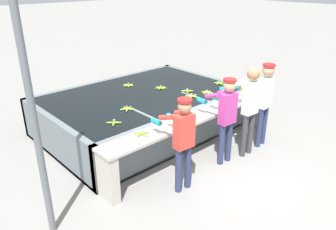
# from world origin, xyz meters

# --- Properties ---
(ground_plane) EXTENTS (80.00, 80.00, 0.00)m
(ground_plane) POSITION_xyz_m (0.00, 0.00, 0.00)
(ground_plane) COLOR gray
(ground_plane) RESTS_ON ground
(wash_tank) EXTENTS (4.25, 2.94, 0.86)m
(wash_tank) POSITION_xyz_m (-0.00, 1.91, 0.42)
(wash_tank) COLOR slate
(wash_tank) RESTS_ON ground
(work_ledge) EXTENTS (4.25, 0.45, 0.86)m
(work_ledge) POSITION_xyz_m (0.00, 0.23, 0.61)
(work_ledge) COLOR #B7B2A3
(work_ledge) RESTS_ON ground
(worker_0) EXTENTS (0.44, 0.72, 1.59)m
(worker_0) POSITION_xyz_m (-0.97, -0.33, 0.95)
(worker_0) COLOR navy
(worker_0) RESTS_ON ground
(worker_1) EXTENTS (0.44, 0.73, 1.64)m
(worker_1) POSITION_xyz_m (0.20, -0.26, 0.99)
(worker_1) COLOR navy
(worker_1) RESTS_ON ground
(worker_2) EXTENTS (0.42, 0.73, 1.76)m
(worker_2) POSITION_xyz_m (0.75, -0.36, 1.07)
(worker_2) COLOR #38383D
(worker_2) RESTS_ON ground
(worker_3) EXTENTS (0.44, 0.74, 1.72)m
(worker_3) POSITION_xyz_m (1.30, -0.33, 1.05)
(worker_3) COLOR navy
(worker_3) RESTS_ON ground
(banana_bunch_floating_0) EXTENTS (0.28, 0.27, 0.08)m
(banana_bunch_floating_0) POSITION_xyz_m (0.10, 2.54, 0.88)
(banana_bunch_floating_0) COLOR #8CB738
(banana_bunch_floating_0) RESTS_ON wash_tank
(banana_bunch_floating_1) EXTENTS (0.23, 0.23, 0.08)m
(banana_bunch_floating_1) POSITION_xyz_m (-1.37, 0.98, 0.88)
(banana_bunch_floating_1) COLOR #7FAD33
(banana_bunch_floating_1) RESTS_ON wash_tank
(banana_bunch_floating_2) EXTENTS (0.28, 0.27, 0.08)m
(banana_bunch_floating_2) POSITION_xyz_m (1.81, 1.19, 0.88)
(banana_bunch_floating_2) COLOR #7FAD33
(banana_bunch_floating_2) RESTS_ON wash_tank
(banana_bunch_floating_3) EXTENTS (0.23, 0.23, 0.08)m
(banana_bunch_floating_3) POSITION_xyz_m (0.83, 1.31, 0.88)
(banana_bunch_floating_3) COLOR #8CB738
(banana_bunch_floating_3) RESTS_ON wash_tank
(banana_bunch_floating_4) EXTENTS (0.27, 0.27, 0.08)m
(banana_bunch_floating_4) POSITION_xyz_m (0.65, 1.00, 0.88)
(banana_bunch_floating_4) COLOR #9EC642
(banana_bunch_floating_4) RESTS_ON wash_tank
(banana_bunch_floating_5) EXTENTS (0.27, 0.28, 0.08)m
(banana_bunch_floating_5) POSITION_xyz_m (0.53, 1.88, 0.88)
(banana_bunch_floating_5) COLOR #75A333
(banana_bunch_floating_5) RESTS_ON wash_tank
(banana_bunch_floating_6) EXTENTS (0.28, 0.27, 0.08)m
(banana_bunch_floating_6) POSITION_xyz_m (-0.81, 1.35, 0.88)
(banana_bunch_floating_6) COLOR #93BC3D
(banana_bunch_floating_6) RESTS_ON wash_tank
(banana_bunch_floating_7) EXTENTS (0.28, 0.27, 0.08)m
(banana_bunch_floating_7) POSITION_xyz_m (1.07, 0.94, 0.88)
(banana_bunch_floating_7) COLOR #8CB738
(banana_bunch_floating_7) RESTS_ON wash_tank
(banana_bunch_ledge_0) EXTENTS (0.28, 0.27, 0.08)m
(banana_bunch_ledge_0) POSITION_xyz_m (-1.28, 0.31, 0.88)
(banana_bunch_ledge_0) COLOR #75A333
(banana_bunch_ledge_0) RESTS_ON work_ledge
(knife_0) EXTENTS (0.34, 0.13, 0.02)m
(knife_0) POSITION_xyz_m (-0.19, 0.15, 0.87)
(knife_0) COLOR silver
(knife_0) RESTS_ON work_ledge
(support_post_left) EXTENTS (0.09, 0.09, 3.20)m
(support_post_left) POSITION_xyz_m (-2.99, 0.17, 1.60)
(support_post_left) COLOR slate
(support_post_left) RESTS_ON ground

